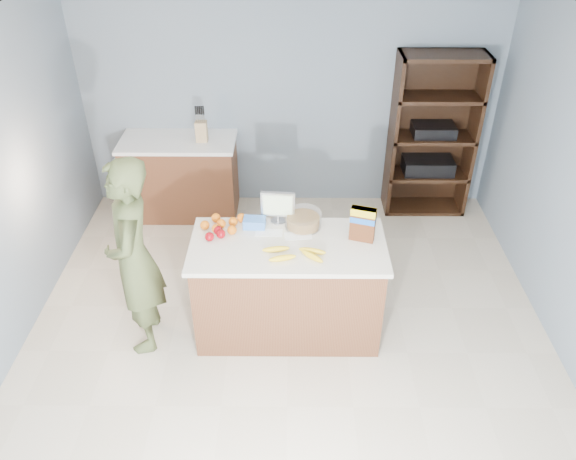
{
  "coord_description": "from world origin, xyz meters",
  "views": [
    {
      "loc": [
        0.03,
        -3.29,
        3.49
      ],
      "look_at": [
        0.0,
        0.35,
        1.0
      ],
      "focal_mm": 35.0,
      "sensor_mm": 36.0,
      "label": 1
    }
  ],
  "objects_px": {
    "shelving_unit": "(431,138)",
    "tv": "(278,206)",
    "counter_peninsula": "(288,291)",
    "person": "(134,258)",
    "cereal_box": "(363,222)"
  },
  "relations": [
    {
      "from": "shelving_unit",
      "to": "person",
      "type": "relative_size",
      "value": 1.06
    },
    {
      "from": "shelving_unit",
      "to": "tv",
      "type": "height_order",
      "value": "shelving_unit"
    },
    {
      "from": "counter_peninsula",
      "to": "cereal_box",
      "type": "height_order",
      "value": "cereal_box"
    },
    {
      "from": "counter_peninsula",
      "to": "tv",
      "type": "bearing_deg",
      "value": 104.94
    },
    {
      "from": "shelving_unit",
      "to": "cereal_box",
      "type": "relative_size",
      "value": 6.14
    },
    {
      "from": "tv",
      "to": "cereal_box",
      "type": "relative_size",
      "value": 0.96
    },
    {
      "from": "counter_peninsula",
      "to": "person",
      "type": "bearing_deg",
      "value": -173.74
    },
    {
      "from": "tv",
      "to": "cereal_box",
      "type": "xyz_separation_m",
      "value": [
        0.67,
        -0.25,
        0.01
      ]
    },
    {
      "from": "person",
      "to": "cereal_box",
      "type": "height_order",
      "value": "person"
    },
    {
      "from": "shelving_unit",
      "to": "person",
      "type": "xyz_separation_m",
      "value": [
        -2.75,
        -2.18,
        -0.01
      ]
    },
    {
      "from": "counter_peninsula",
      "to": "tv",
      "type": "relative_size",
      "value": 5.53
    },
    {
      "from": "counter_peninsula",
      "to": "tv",
      "type": "xyz_separation_m",
      "value": [
        -0.09,
        0.32,
        0.64
      ]
    },
    {
      "from": "cereal_box",
      "to": "counter_peninsula",
      "type": "bearing_deg",
      "value": -173.73
    },
    {
      "from": "counter_peninsula",
      "to": "shelving_unit",
      "type": "distance_m",
      "value": 2.61
    },
    {
      "from": "shelving_unit",
      "to": "tv",
      "type": "bearing_deg",
      "value": -133.39
    }
  ]
}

